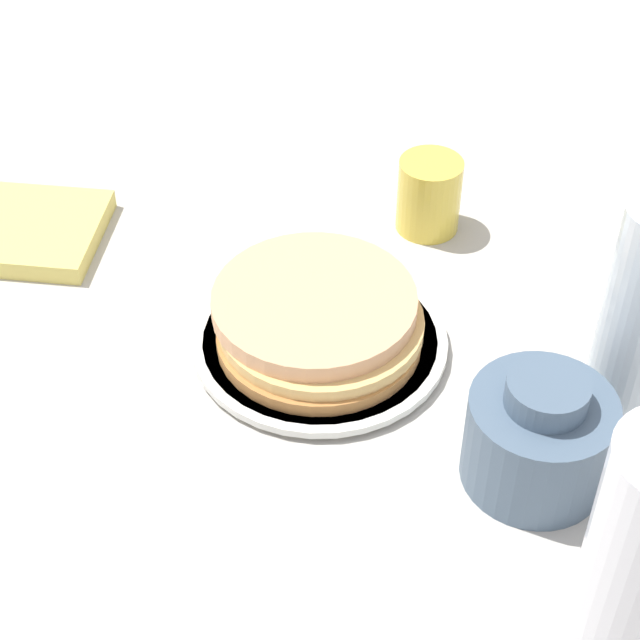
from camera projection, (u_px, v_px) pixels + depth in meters
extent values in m
plane|color=#BCB7AD|center=(350.00, 342.00, 0.96)|extent=(4.00, 4.00, 0.00)
cylinder|color=silver|center=(320.00, 342.00, 0.95)|extent=(0.21, 0.21, 0.01)
cylinder|color=silver|center=(320.00, 340.00, 0.95)|extent=(0.23, 0.23, 0.01)
cylinder|color=#B3753B|center=(319.00, 336.00, 0.94)|extent=(0.18, 0.18, 0.01)
cylinder|color=#E5B66A|center=(321.00, 323.00, 0.94)|extent=(0.18, 0.18, 0.01)
cylinder|color=#E4A978|center=(314.00, 304.00, 0.93)|extent=(0.18, 0.18, 0.02)
cylinder|color=yellow|center=(429.00, 195.00, 1.06)|extent=(0.06, 0.06, 0.08)
cylinder|color=#4C6075|center=(538.00, 440.00, 0.82)|extent=(0.11, 0.11, 0.08)
cylinder|color=#4C6075|center=(547.00, 393.00, 0.79)|extent=(0.06, 0.06, 0.02)
cylinder|color=silver|center=(640.00, 314.00, 0.84)|extent=(0.06, 0.06, 0.20)
cylinder|color=white|center=(639.00, 586.00, 0.63)|extent=(0.08, 0.08, 0.24)
cube|color=#E5D166|center=(12.00, 229.00, 1.07)|extent=(0.18, 0.14, 0.02)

